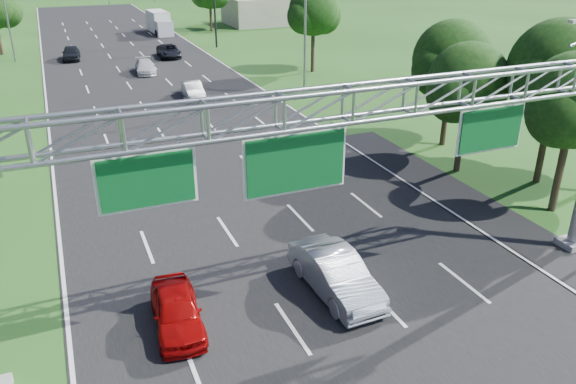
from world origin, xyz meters
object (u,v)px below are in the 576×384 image
silver_sedan (335,274)px  box_truck (159,23)px  sign_gantry (349,123)px  red_coupe (177,310)px  traffic_signal (185,4)px

silver_sedan → box_truck: bearing=82.2°
sign_gantry → silver_sedan: sign_gantry is taller
sign_gantry → red_coupe: 8.50m
silver_sedan → box_truck: 66.23m
traffic_signal → box_truck: size_ratio=1.56×
sign_gantry → box_truck: (6.49, 66.82, -5.49)m
box_truck → red_coupe: bearing=-103.1°
red_coupe → box_truck: (12.18, 65.71, 0.74)m
sign_gantry → red_coupe: sign_gantry is taller
sign_gantry → red_coupe: bearing=169.0°
red_coupe → box_truck: size_ratio=0.50×
traffic_signal → silver_sedan: bearing=-97.6°
silver_sedan → box_truck: box_truck is taller
traffic_signal → silver_sedan: traffic_signal is taller
traffic_signal → box_truck: (-0.66, 13.81, -3.76)m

